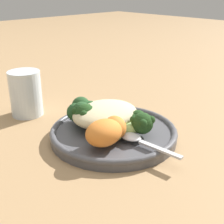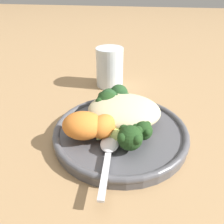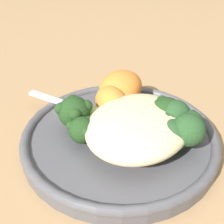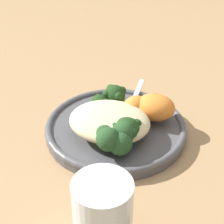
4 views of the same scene
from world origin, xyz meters
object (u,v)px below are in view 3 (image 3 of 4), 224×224
(broccoli_stalk_1, at_px, (89,126))
(sweet_potato_chunk_1, at_px, (121,88))
(broccoli_stalk_2, at_px, (125,130))
(sweet_potato_chunk_0, at_px, (115,102))
(quinoa_mound, at_px, (138,126))
(kale_tuft, at_px, (177,126))
(plate, at_px, (123,139))
(broccoli_stalk_0, at_px, (80,112))
(sweet_potato_chunk_2, at_px, (111,101))
(broccoli_stalk_3, at_px, (161,115))
(spoon, at_px, (82,108))

(broccoli_stalk_1, bearing_deg, sweet_potato_chunk_1, -173.91)
(broccoli_stalk_2, height_order, sweet_potato_chunk_0, sweet_potato_chunk_0)
(quinoa_mound, bearing_deg, kale_tuft, 119.34)
(plate, height_order, broccoli_stalk_0, broccoli_stalk_0)
(quinoa_mound, height_order, broccoli_stalk_2, quinoa_mound)
(plate, bearing_deg, sweet_potato_chunk_2, -126.11)
(sweet_potato_chunk_0, bearing_deg, broccoli_stalk_2, 45.19)
(broccoli_stalk_0, xyz_separation_m, kale_tuft, (-0.03, 0.11, 0.00))
(broccoli_stalk_0, xyz_separation_m, sweet_potato_chunk_2, (-0.04, 0.02, 0.00))
(plate, bearing_deg, broccoli_stalk_0, -74.84)
(sweet_potato_chunk_0, height_order, sweet_potato_chunk_1, sweet_potato_chunk_1)
(kale_tuft, bearing_deg, broccoli_stalk_1, -62.36)
(plate, height_order, broccoli_stalk_3, broccoli_stalk_3)
(broccoli_stalk_1, bearing_deg, sweet_potato_chunk_0, -178.12)
(broccoli_stalk_2, distance_m, sweet_potato_chunk_0, 0.06)
(broccoli_stalk_2, bearing_deg, broccoli_stalk_3, 90.85)
(quinoa_mound, height_order, broccoli_stalk_3, broccoli_stalk_3)
(broccoli_stalk_3, bearing_deg, sweet_potato_chunk_2, 172.92)
(broccoli_stalk_3, height_order, sweet_potato_chunk_2, broccoli_stalk_3)
(sweet_potato_chunk_0, height_order, kale_tuft, kale_tuft)
(plate, bearing_deg, broccoli_stalk_1, -47.87)
(broccoli_stalk_1, relative_size, sweet_potato_chunk_2, 1.68)
(broccoli_stalk_3, relative_size, sweet_potato_chunk_1, 1.62)
(sweet_potato_chunk_1, bearing_deg, quinoa_mound, 45.73)
(plate, relative_size, broccoli_stalk_0, 3.02)
(quinoa_mound, height_order, kale_tuft, kale_tuft)
(plate, bearing_deg, sweet_potato_chunk_0, -133.50)
(sweet_potato_chunk_2, bearing_deg, sweet_potato_chunk_1, -169.16)
(quinoa_mound, xyz_separation_m, sweet_potato_chunk_1, (-0.06, -0.06, 0.00))
(broccoli_stalk_0, distance_m, spoon, 0.03)
(broccoli_stalk_0, height_order, kale_tuft, kale_tuft)
(broccoli_stalk_1, xyz_separation_m, sweet_potato_chunk_1, (-0.08, -0.01, 0.01))
(broccoli_stalk_1, height_order, sweet_potato_chunk_2, sweet_potato_chunk_2)
(broccoli_stalk_1, distance_m, kale_tuft, 0.10)
(plate, distance_m, kale_tuft, 0.07)
(broccoli_stalk_3, distance_m, kale_tuft, 0.03)
(broccoli_stalk_0, relative_size, sweet_potato_chunk_2, 1.66)
(kale_tuft, bearing_deg, quinoa_mound, -60.66)
(broccoli_stalk_0, bearing_deg, spoon, -107.91)
(sweet_potato_chunk_0, relative_size, spoon, 0.36)
(spoon, bearing_deg, plate, 168.29)
(broccoli_stalk_2, xyz_separation_m, broccoli_stalk_3, (-0.04, 0.03, 0.01))
(broccoli_stalk_0, relative_size, broccoli_stalk_2, 0.88)
(kale_tuft, bearing_deg, sweet_potato_chunk_2, -93.51)
(broccoli_stalk_3, bearing_deg, plate, -148.72)
(sweet_potato_chunk_0, distance_m, kale_tuft, 0.09)
(broccoli_stalk_2, xyz_separation_m, spoon, (-0.02, -0.08, -0.01))
(broccoli_stalk_0, height_order, broccoli_stalk_2, broccoli_stalk_0)
(plate, height_order, sweet_potato_chunk_2, sweet_potato_chunk_2)
(broccoli_stalk_3, height_order, sweet_potato_chunk_0, broccoli_stalk_3)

